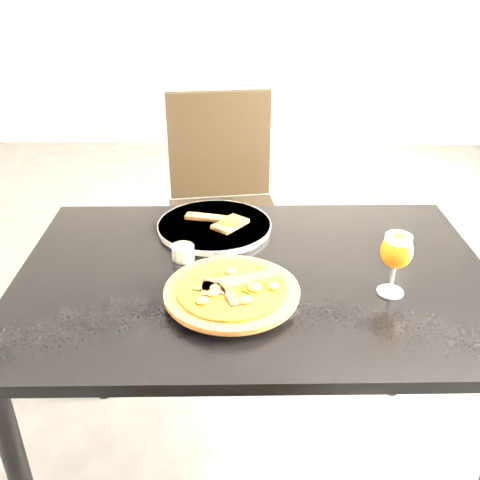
{
  "coord_description": "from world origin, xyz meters",
  "views": [
    {
      "loc": [
        0.14,
        -1.44,
        1.47
      ],
      "look_at": [
        0.11,
        -0.27,
        0.83
      ],
      "focal_mm": 40.0,
      "sensor_mm": 36.0,
      "label": 1
    }
  ],
  "objects_px": {
    "pizza": "(232,290)",
    "beer_glass": "(397,251)",
    "chair_far": "(224,205)",
    "dining_table": "(254,301)"
  },
  "relations": [
    {
      "from": "chair_far",
      "to": "pizza",
      "type": "xyz_separation_m",
      "value": [
        0.07,
        -0.99,
        0.24
      ]
    },
    {
      "from": "dining_table",
      "to": "pizza",
      "type": "relative_size",
      "value": 3.92
    },
    {
      "from": "dining_table",
      "to": "beer_glass",
      "type": "bearing_deg",
      "value": -17.1
    },
    {
      "from": "pizza",
      "to": "chair_far",
      "type": "bearing_deg",
      "value": 93.95
    },
    {
      "from": "dining_table",
      "to": "beer_glass",
      "type": "relative_size",
      "value": 7.79
    },
    {
      "from": "pizza",
      "to": "beer_glass",
      "type": "height_order",
      "value": "beer_glass"
    },
    {
      "from": "dining_table",
      "to": "beer_glass",
      "type": "distance_m",
      "value": 0.39
    },
    {
      "from": "chair_far",
      "to": "dining_table",
      "type": "bearing_deg",
      "value": -91.18
    },
    {
      "from": "dining_table",
      "to": "beer_glass",
      "type": "height_order",
      "value": "beer_glass"
    },
    {
      "from": "chair_far",
      "to": "beer_glass",
      "type": "bearing_deg",
      "value": -74.18
    }
  ]
}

